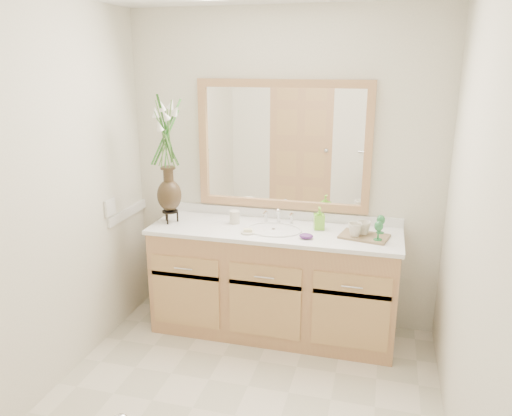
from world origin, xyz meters
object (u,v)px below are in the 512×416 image
(flower_vase, at_px, (167,144))
(tray, at_px, (364,236))
(soap_bottle, at_px, (319,219))
(tumbler, at_px, (235,217))

(flower_vase, xyz_separation_m, tray, (1.45, 0.02, -0.60))
(soap_bottle, relative_size, tray, 0.46)
(flower_vase, bearing_deg, tumbler, 11.32)
(tumbler, relative_size, tray, 0.30)
(flower_vase, bearing_deg, tray, 0.89)
(tumbler, distance_m, tray, 0.97)
(tray, bearing_deg, tumbler, -172.14)
(soap_bottle, bearing_deg, flower_vase, 170.61)
(flower_vase, distance_m, tray, 1.57)
(flower_vase, distance_m, soap_bottle, 1.25)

